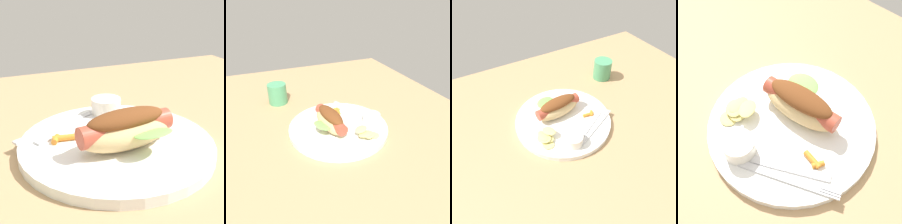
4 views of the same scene
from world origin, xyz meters
The scene contains 9 objects.
ground_plane centered at (0.00, 0.00, -0.90)cm, with size 120.00×90.00×1.80cm, color tan.
plate centered at (3.52, -2.98, 0.80)cm, with size 30.03×30.03×1.60cm, color white.
hot_dog centered at (3.88, -5.68, 4.60)cm, with size 15.35×9.97×5.96cm.
sauce_ramekin centered at (5.88, 7.08, 3.17)cm, with size 5.34×5.34×3.14cm, color white.
fork centered at (-3.19, 5.29, 1.80)cm, with size 16.04×8.11×0.40cm.
knife centered at (-1.30, 4.16, 1.78)cm, with size 15.93×1.40×0.36cm, color silver.
chips_pile centered at (11.98, 2.35, 2.76)cm, with size 7.14×7.81×2.35cm.
carrot_garnish centered at (-4.46, 0.06, 2.09)cm, with size 4.01×2.25×0.99cm.
drinking_cup centered at (-22.17, -16.89, 3.75)cm, with size 6.86×6.86×7.50cm, color #4C9E6B.
Camera 3 is at (27.55, 39.38, 51.21)cm, focal length 35.19 mm.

